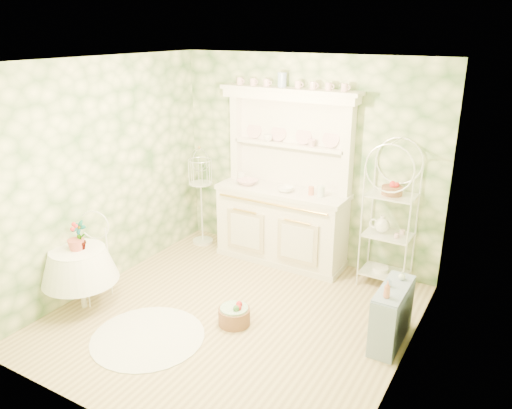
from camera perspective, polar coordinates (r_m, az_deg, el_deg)
The scene contains 22 objects.
floor at distance 5.62m, azimuth -2.62°, elevation -12.62°, with size 3.60×3.60×0.00m, color #CCB480.
ceiling at distance 4.77m, azimuth -3.14°, elevation 16.01°, with size 3.60×3.60×0.00m, color white.
wall_left at distance 6.16m, azimuth -17.10°, elevation 3.22°, with size 3.60×3.60×0.00m, color beige.
wall_right at distance 4.38m, azimuth 17.37°, elevation -3.40°, with size 3.60×3.60×0.00m, color beige.
wall_back at distance 6.55m, azimuth 5.73°, elevation 4.96°, with size 3.60×3.60×0.00m, color beige.
wall_front at distance 3.77m, azimuth -17.94°, elevation -7.32°, with size 3.60×3.60×0.00m, color beige.
kitchen_dresser at distance 6.45m, azimuth 3.01°, elevation 2.90°, with size 1.87×0.61×2.29m, color white.
bakers_rack at distance 6.08m, azimuth 15.07°, elevation -0.78°, with size 0.59×0.42×1.90m, color white.
side_shelf at distance 5.23m, azimuth 15.24°, elevation -12.07°, with size 0.27×0.72×0.62m, color #899AB8.
round_table at distance 5.93m, azimuth -19.42°, elevation -7.75°, with size 0.70×0.70×0.77m, color white.
cafe_chair at distance 6.06m, azimuth -18.82°, elevation -5.77°, with size 0.46×0.46×1.01m, color white.
birdcage_stand at distance 7.17m, azimuth -6.28°, elevation 0.74°, with size 0.33×0.33×1.38m, color white.
floor_basket at distance 5.45m, azimuth -2.51°, elevation -12.58°, with size 0.30×0.30×0.19m, color #8D5E3F.
lace_rug at distance 5.39m, azimuth -12.25°, elevation -14.60°, with size 1.16×1.16×0.01m, color white.
bowl_floral at distance 6.67m, azimuth -0.98°, elevation 2.36°, with size 0.27×0.27×0.07m, color white.
bowl_white at distance 6.39m, azimuth 3.40°, elevation 1.54°, with size 0.21×0.21×0.07m, color white.
cup_left at distance 6.60m, azimuth 1.39°, elevation 7.49°, with size 0.12×0.12×0.09m, color white.
cup_right at distance 6.33m, azimuth 6.39°, elevation 6.85°, with size 0.10×0.10×0.10m, color white.
potted_geranium at distance 5.72m, azimuth -19.45°, elevation -3.60°, with size 0.17×0.12×0.32m, color #3F7238.
bottle_amber at distance 4.86m, azimuth 14.74°, elevation -9.55°, with size 0.06×0.06×0.17m, color #CC7657.
bottle_blue at distance 5.07m, azimuth 14.95°, elevation -8.66°, with size 0.04×0.04×0.10m, color #869CC7.
bottle_glass at distance 5.23m, azimuth 16.34°, elevation -7.94°, with size 0.07×0.07×0.09m, color silver.
Camera 1 is at (2.60, -3.98, 3.00)m, focal length 35.00 mm.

